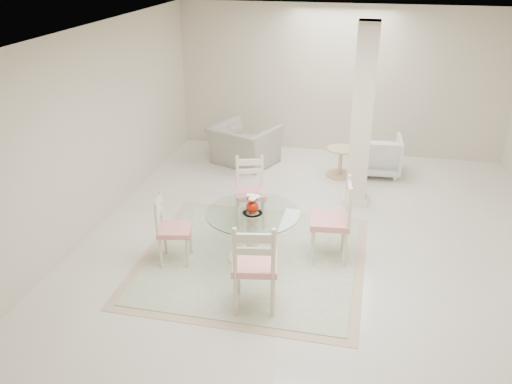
% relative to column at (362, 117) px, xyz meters
% --- Properties ---
extents(ground, '(7.00, 7.00, 0.00)m').
position_rel_column_xyz_m(ground, '(-0.50, -1.30, -1.35)').
color(ground, silver).
rests_on(ground, ground).
extents(room_shell, '(6.02, 7.02, 2.71)m').
position_rel_column_xyz_m(room_shell, '(-0.50, -1.30, 0.51)').
color(room_shell, beige).
rests_on(room_shell, ground).
extents(column, '(0.30, 0.30, 2.70)m').
position_rel_column_xyz_m(column, '(0.00, 0.00, 0.00)').
color(column, beige).
rests_on(column, ground).
extents(area_rug, '(2.78, 2.78, 0.02)m').
position_rel_column_xyz_m(area_rug, '(-1.17, -1.99, -1.34)').
color(area_rug, tan).
rests_on(area_rug, ground).
extents(dining_table, '(1.15, 1.15, 0.66)m').
position_rel_column_xyz_m(dining_table, '(-1.17, -1.99, -1.01)').
color(dining_table, beige).
rests_on(dining_table, ground).
extents(red_vase, '(0.18, 0.17, 0.24)m').
position_rel_column_xyz_m(red_vase, '(-1.17, -1.99, -0.57)').
color(red_vase, '#9C1504').
rests_on(red_vase, dining_table).
extents(dining_chair_east, '(0.52, 0.52, 1.18)m').
position_rel_column_xyz_m(dining_chair_east, '(-0.17, -1.74, -0.73)').
color(dining_chair_east, beige).
rests_on(dining_chair_east, ground).
extents(dining_chair_north, '(0.53, 0.53, 1.06)m').
position_rel_column_xyz_m(dining_chair_north, '(-1.43, -1.01, -0.79)').
color(dining_chair_north, beige).
rests_on(dining_chair_north, ground).
extents(dining_chair_west, '(0.47, 0.47, 0.99)m').
position_rel_column_xyz_m(dining_chair_west, '(-2.15, -2.24, -0.83)').
color(dining_chair_west, beige).
rests_on(dining_chair_west, ground).
extents(dining_chair_south, '(0.55, 0.55, 1.19)m').
position_rel_column_xyz_m(dining_chair_south, '(-0.92, -2.99, -0.72)').
color(dining_chair_south, beige).
rests_on(dining_chair_south, ground).
extents(recliner_taupe, '(1.35, 1.27, 0.70)m').
position_rel_column_xyz_m(recliner_taupe, '(-2.06, 1.18, -1.00)').
color(recliner_taupe, gray).
rests_on(recliner_taupe, ground).
extents(armchair_white, '(0.78, 0.80, 0.68)m').
position_rel_column_xyz_m(armchair_white, '(0.31, 1.24, -1.01)').
color(armchair_white, silver).
rests_on(armchair_white, ground).
extents(side_table, '(0.48, 0.48, 0.50)m').
position_rel_column_xyz_m(side_table, '(-0.32, 0.99, -1.12)').
color(side_table, '#D9AF85').
rests_on(side_table, ground).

